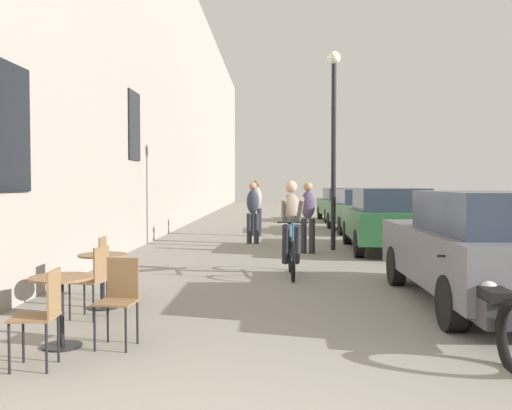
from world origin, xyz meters
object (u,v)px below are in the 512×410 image
at_px(cafe_chair_mid_toward_wall, 110,263).
at_px(parked_car_nearest, 483,247).
at_px(pedestrian_mid, 253,209).
at_px(pedestrian_far, 256,204).
at_px(parked_car_third, 359,210).
at_px(cafe_table_mid, 103,269).
at_px(parked_car_second, 387,218).
at_px(cafe_chair_near_toward_wall, 119,295).
at_px(cafe_chair_mid_toward_street, 94,277).
at_px(street_lamp, 334,125).
at_px(parked_car_fourth, 341,204).
at_px(cyclist_on_bicycle, 291,230).
at_px(pedestrian_near, 308,213).
at_px(parked_motorcycle, 485,308).
at_px(cafe_chair_near_toward_street, 43,311).
at_px(cafe_table_near, 61,296).

height_order(cafe_chair_mid_toward_wall, parked_car_nearest, parked_car_nearest).
bearing_deg(pedestrian_mid, pedestrian_far, 89.32).
bearing_deg(parked_car_nearest, parked_car_third, 89.67).
distance_m(cafe_table_mid, parked_car_second, 8.28).
xyz_separation_m(cafe_chair_near_toward_wall, parked_car_nearest, (4.41, 1.99, 0.29)).
relative_size(cafe_chair_mid_toward_street, street_lamp, 0.18).
bearing_deg(parked_car_fourth, cyclist_on_bicycle, -100.07).
height_order(cafe_chair_near_toward_wall, cafe_chair_mid_toward_street, same).
distance_m(cafe_chair_mid_toward_wall, parked_car_nearest, 5.20).
height_order(pedestrian_mid, parked_car_second, pedestrian_mid).
height_order(pedestrian_near, pedestrian_far, pedestrian_far).
xyz_separation_m(pedestrian_mid, parked_motorcycle, (2.71, -9.87, -0.55)).
bearing_deg(cafe_chair_near_toward_street, cyclist_on_bicycle, 65.55).
bearing_deg(cafe_table_mid, pedestrian_near, 62.77).
bearing_deg(cafe_table_near, cafe_chair_near_toward_wall, 7.56).
bearing_deg(cafe_chair_mid_toward_wall, pedestrian_far, 79.61).
relative_size(pedestrian_near, parked_car_fourth, 0.41).
xyz_separation_m(cyclist_on_bicycle, pedestrian_far, (-0.86, 7.66, 0.18)).
bearing_deg(cafe_table_near, pedestrian_near, 69.23).
relative_size(pedestrian_near, pedestrian_mid, 1.00).
height_order(cafe_table_near, pedestrian_near, pedestrian_near).
distance_m(cafe_chair_mid_toward_wall, pedestrian_far, 10.03).
bearing_deg(parked_car_fourth, cafe_table_mid, -106.52).
distance_m(cafe_table_mid, cafe_chair_mid_toward_street, 0.61).
bearing_deg(cafe_chair_near_toward_wall, cyclist_on_bicycle, 67.24).
relative_size(pedestrian_far, parked_car_second, 0.40).
bearing_deg(street_lamp, pedestrian_mid, 145.14).
height_order(cyclist_on_bicycle, parked_car_nearest, cyclist_on_bicycle).
distance_m(parked_car_nearest, parked_car_fourth, 17.36).
xyz_separation_m(cafe_chair_near_toward_wall, parked_motorcycle, (3.72, 0.01, -0.11)).
bearing_deg(parked_car_nearest, pedestrian_mid, 113.31).
bearing_deg(cafe_chair_near_toward_wall, pedestrian_far, 85.14).
height_order(parked_car_nearest, parked_motorcycle, parked_car_nearest).
height_order(cafe_table_near, cyclist_on_bicycle, cyclist_on_bicycle).
bearing_deg(street_lamp, cyclist_on_bicycle, -106.49).
bearing_deg(parked_car_third, parked_motorcycle, -93.15).
height_order(pedestrian_near, parked_motorcycle, pedestrian_near).
bearing_deg(cafe_table_mid, cafe_chair_mid_toward_street, -83.01).
relative_size(cafe_table_near, cafe_table_mid, 1.00).
distance_m(cafe_chair_near_toward_wall, parked_car_fourth, 19.88).
distance_m(cafe_chair_mid_toward_street, cafe_chair_mid_toward_wall, 1.21).
xyz_separation_m(cafe_chair_near_toward_wall, cyclist_on_bicycle, (1.90, 4.53, 0.29)).
bearing_deg(cafe_chair_mid_toward_wall, cafe_table_near, -85.25).
bearing_deg(parked_car_nearest, cafe_table_near, -157.41).
relative_size(pedestrian_near, pedestrian_far, 0.96).
bearing_deg(cafe_chair_mid_toward_street, parked_car_fourth, 74.21).
height_order(cafe_table_mid, cafe_chair_mid_toward_street, cafe_chair_mid_toward_street).
bearing_deg(cafe_chair_mid_toward_wall, parked_motorcycle, -27.34).
height_order(cafe_chair_near_toward_wall, parked_motorcycle, cafe_chair_near_toward_wall).
xyz_separation_m(pedestrian_mid, street_lamp, (2.05, -1.43, 2.16)).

